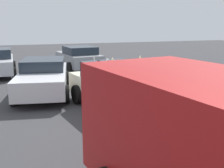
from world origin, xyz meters
TOP-DOWN VIEW (x-y plane):
  - ground_plane at (0.00, 0.00)m, footprint 60.00×60.00m
  - art_car_decorated at (0.06, 0.01)m, footprint 4.77×2.70m
  - parked_sedan_row_back_center at (8.29, -0.41)m, footprint 4.19×2.44m
  - parked_sedan_far_right at (2.95, 2.17)m, footprint 4.68×2.59m

SIDE VIEW (x-z plane):
  - ground_plane at x=0.00m, z-range 0.00..0.00m
  - parked_sedan_far_right at x=2.95m, z-range 0.02..1.40m
  - parked_sedan_row_back_center at x=8.29m, z-range 0.02..1.46m
  - art_car_decorated at x=0.06m, z-range -0.14..1.68m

